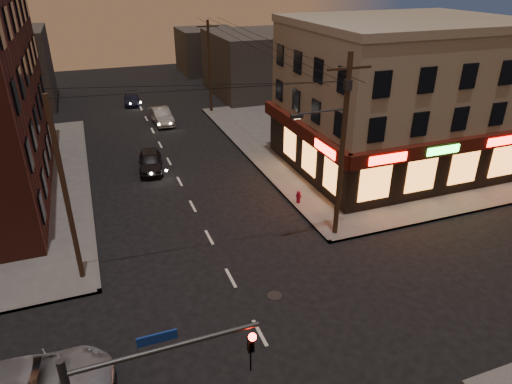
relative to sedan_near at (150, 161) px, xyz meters
name	(u,v)px	position (x,y,z in m)	size (l,w,h in m)	color
ground	(260,333)	(1.57, -18.73, -0.72)	(120.00, 120.00, 0.00)	black
sidewalk_ne	(372,138)	(19.57, 0.27, -0.65)	(24.00, 28.00, 0.15)	#514F4C
pizza_building	(399,96)	(17.50, -5.30, 4.63)	(15.85, 12.85, 10.50)	gray
bg_building_ne_a	(256,63)	(15.57, 19.27, 2.78)	(10.00, 12.00, 7.00)	#3F3D3A
bg_building_nw	(5,69)	(-11.43, 23.27, 3.28)	(9.00, 10.00, 8.00)	#3F3D3A
bg_building_ne_b	(208,51)	(13.57, 33.27, 2.28)	(8.00, 8.00, 6.00)	#3F3D3A
utility_pole_main	(341,139)	(8.25, -12.93, 5.04)	(4.20, 0.44, 10.00)	#382619
utility_pole_far	(210,67)	(8.37, 13.27, 3.93)	(0.26, 0.26, 9.00)	#382619
utility_pole_west	(66,194)	(-5.23, -12.23, 3.93)	(0.24, 0.24, 9.00)	#382619
sedan_near	(150,161)	(0.00, 0.00, 0.00)	(1.70, 4.23, 1.44)	black
sedan_mid	(162,116)	(2.79, 11.13, 0.03)	(1.59, 4.55, 1.50)	gray
sedan_far	(132,99)	(0.88, 19.21, -0.13)	(1.64, 4.04, 1.17)	#181C31
fire_hydrant	(299,196)	(7.97, -8.89, -0.12)	(0.38, 0.38, 0.84)	maroon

